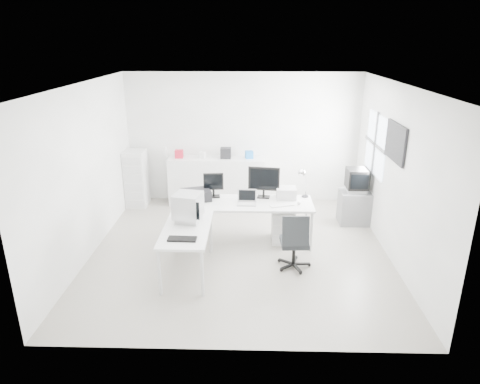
{
  "coord_description": "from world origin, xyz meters",
  "views": [
    {
      "loc": [
        0.18,
        -6.59,
        3.46
      ],
      "look_at": [
        0.0,
        0.2,
        1.0
      ],
      "focal_mm": 32.0,
      "sensor_mm": 36.0,
      "label": 1
    }
  ],
  "objects_px": {
    "main_desk": "(244,222)",
    "crt_monitor": "(188,208)",
    "drawer_pedestal": "(283,225)",
    "laser_printer": "(286,193)",
    "lcd_monitor_large": "(264,182)",
    "laptop": "(247,198)",
    "inkjet_printer": "(196,195)",
    "lcd_monitor_small": "(213,185)",
    "office_chair": "(294,240)",
    "filing_cabinet": "(136,178)",
    "tv_cabinet": "(354,207)",
    "sideboard": "(217,181)",
    "crt_tv": "(357,181)",
    "side_desk": "(187,250)"
  },
  "relations": [
    {
      "from": "laser_printer",
      "to": "main_desk",
      "type": "bearing_deg",
      "value": -163.75
    },
    {
      "from": "lcd_monitor_large",
      "to": "tv_cabinet",
      "type": "relative_size",
      "value": 0.9
    },
    {
      "from": "lcd_monitor_large",
      "to": "laser_printer",
      "type": "height_order",
      "value": "lcd_monitor_large"
    },
    {
      "from": "office_chair",
      "to": "crt_tv",
      "type": "bearing_deg",
      "value": 50.17
    },
    {
      "from": "lcd_monitor_small",
      "to": "lcd_monitor_large",
      "type": "relative_size",
      "value": 0.77
    },
    {
      "from": "drawer_pedestal",
      "to": "office_chair",
      "type": "distance_m",
      "value": 0.97
    },
    {
      "from": "office_chair",
      "to": "crt_monitor",
      "type": "bearing_deg",
      "value": 175.53
    },
    {
      "from": "side_desk",
      "to": "filing_cabinet",
      "type": "bearing_deg",
      "value": 118.01
    },
    {
      "from": "main_desk",
      "to": "crt_monitor",
      "type": "distance_m",
      "value": 1.35
    },
    {
      "from": "filing_cabinet",
      "to": "main_desk",
      "type": "bearing_deg",
      "value": -36.08
    },
    {
      "from": "side_desk",
      "to": "laser_printer",
      "type": "height_order",
      "value": "laser_printer"
    },
    {
      "from": "tv_cabinet",
      "to": "inkjet_printer",
      "type": "bearing_deg",
      "value": -165.45
    },
    {
      "from": "laptop",
      "to": "crt_monitor",
      "type": "bearing_deg",
      "value": -137.72
    },
    {
      "from": "tv_cabinet",
      "to": "sideboard",
      "type": "relative_size",
      "value": 0.31
    },
    {
      "from": "tv_cabinet",
      "to": "crt_tv",
      "type": "height_order",
      "value": "crt_tv"
    },
    {
      "from": "drawer_pedestal",
      "to": "tv_cabinet",
      "type": "bearing_deg",
      "value": 29.67
    },
    {
      "from": "inkjet_printer",
      "to": "laptop",
      "type": "distance_m",
      "value": 0.92
    },
    {
      "from": "inkjet_printer",
      "to": "crt_monitor",
      "type": "distance_m",
      "value": 0.96
    },
    {
      "from": "filing_cabinet",
      "to": "inkjet_printer",
      "type": "bearing_deg",
      "value": -47.11
    },
    {
      "from": "office_chair",
      "to": "tv_cabinet",
      "type": "distance_m",
      "value": 2.24
    },
    {
      "from": "side_desk",
      "to": "inkjet_printer",
      "type": "distance_m",
      "value": 1.29
    },
    {
      "from": "main_desk",
      "to": "crt_tv",
      "type": "height_order",
      "value": "crt_tv"
    },
    {
      "from": "tv_cabinet",
      "to": "crt_tv",
      "type": "xyz_separation_m",
      "value": [
        0.0,
        0.0,
        0.55
      ]
    },
    {
      "from": "crt_monitor",
      "to": "laser_printer",
      "type": "bearing_deg",
      "value": 45.8
    },
    {
      "from": "laser_printer",
      "to": "crt_tv",
      "type": "relative_size",
      "value": 0.7
    },
    {
      "from": "tv_cabinet",
      "to": "sideboard",
      "type": "xyz_separation_m",
      "value": [
        -2.78,
        0.99,
        0.19
      ]
    },
    {
      "from": "inkjet_printer",
      "to": "laser_printer",
      "type": "height_order",
      "value": "laser_printer"
    },
    {
      "from": "lcd_monitor_large",
      "to": "laptop",
      "type": "distance_m",
      "value": 0.5
    },
    {
      "from": "inkjet_printer",
      "to": "drawer_pedestal",
      "type": "bearing_deg",
      "value": -19.27
    },
    {
      "from": "main_desk",
      "to": "side_desk",
      "type": "distance_m",
      "value": 1.39
    },
    {
      "from": "laser_printer",
      "to": "office_chair",
      "type": "xyz_separation_m",
      "value": [
        0.06,
        -1.12,
        -0.37
      ]
    },
    {
      "from": "tv_cabinet",
      "to": "crt_tv",
      "type": "distance_m",
      "value": 0.55
    },
    {
      "from": "side_desk",
      "to": "filing_cabinet",
      "type": "xyz_separation_m",
      "value": [
        -1.49,
        2.81,
        0.23
      ]
    },
    {
      "from": "lcd_monitor_small",
      "to": "lcd_monitor_large",
      "type": "bearing_deg",
      "value": -6.09
    },
    {
      "from": "crt_tv",
      "to": "drawer_pedestal",
      "type": "bearing_deg",
      "value": -150.33
    },
    {
      "from": "office_chair",
      "to": "drawer_pedestal",
      "type": "bearing_deg",
      "value": 93.89
    },
    {
      "from": "drawer_pedestal",
      "to": "laser_printer",
      "type": "relative_size",
      "value": 1.73
    },
    {
      "from": "drawer_pedestal",
      "to": "lcd_monitor_small",
      "type": "height_order",
      "value": "lcd_monitor_small"
    },
    {
      "from": "side_desk",
      "to": "crt_monitor",
      "type": "height_order",
      "value": "crt_monitor"
    },
    {
      "from": "lcd_monitor_large",
      "to": "sideboard",
      "type": "distance_m",
      "value": 1.96
    },
    {
      "from": "filing_cabinet",
      "to": "crt_monitor",
      "type": "bearing_deg",
      "value": -59.72
    },
    {
      "from": "drawer_pedestal",
      "to": "laser_printer",
      "type": "xyz_separation_m",
      "value": [
        0.05,
        0.17,
        0.55
      ]
    },
    {
      "from": "crt_monitor",
      "to": "inkjet_printer",
      "type": "bearing_deg",
      "value": 102.03
    },
    {
      "from": "main_desk",
      "to": "crt_monitor",
      "type": "height_order",
      "value": "crt_monitor"
    },
    {
      "from": "lcd_monitor_small",
      "to": "office_chair",
      "type": "bearing_deg",
      "value": -46.31
    },
    {
      "from": "side_desk",
      "to": "sideboard",
      "type": "bearing_deg",
      "value": 85.64
    },
    {
      "from": "crt_tv",
      "to": "sideboard",
      "type": "height_order",
      "value": "crt_tv"
    },
    {
      "from": "lcd_monitor_large",
      "to": "tv_cabinet",
      "type": "bearing_deg",
      "value": 27.68
    },
    {
      "from": "lcd_monitor_large",
      "to": "drawer_pedestal",
      "type": "bearing_deg",
      "value": -21.29
    },
    {
      "from": "tv_cabinet",
      "to": "filing_cabinet",
      "type": "relative_size",
      "value": 0.53
    }
  ]
}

